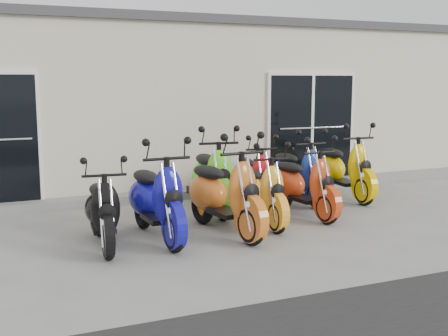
{
  "coord_description": "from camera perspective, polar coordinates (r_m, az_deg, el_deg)",
  "views": [
    {
      "loc": [
        -3.5,
        -7.66,
        2.16
      ],
      "look_at": [
        0.0,
        0.6,
        0.75
      ],
      "focal_mm": 45.0,
      "sensor_mm": 36.0,
      "label": 1
    }
  ],
  "objects": [
    {
      "name": "ground",
      "position": [
        8.69,
        1.55,
        -5.46
      ],
      "size": [
        80.0,
        80.0,
        0.0
      ],
      "primitive_type": "plane",
      "color": "gray",
      "rests_on": "ground"
    },
    {
      "name": "building",
      "position": [
        13.34,
        -7.78,
        6.45
      ],
      "size": [
        14.0,
        6.0,
        3.2
      ],
      "primitive_type": "cube",
      "color": "beige",
      "rests_on": "ground"
    },
    {
      "name": "roof_cap",
      "position": [
        13.37,
        -7.93,
        13.65
      ],
      "size": [
        14.2,
        6.2,
        0.16
      ],
      "primitive_type": "cube",
      "color": "#3F3F42",
      "rests_on": "building"
    },
    {
      "name": "front_step",
      "position": [
        10.5,
        -3.03,
        -2.53
      ],
      "size": [
        14.0,
        0.4,
        0.15
      ],
      "primitive_type": "cube",
      "color": "gray",
      "rests_on": "ground"
    },
    {
      "name": "door_left",
      "position": [
        9.87,
        -21.16,
        3.1
      ],
      "size": [
        1.07,
        0.08,
        2.22
      ],
      "primitive_type": "cube",
      "color": "black",
      "rests_on": "front_step"
    },
    {
      "name": "door_right",
      "position": [
        11.6,
        8.86,
        4.38
      ],
      "size": [
        2.02,
        0.08,
        2.22
      ],
      "primitive_type": "cube",
      "color": "black",
      "rests_on": "front_step"
    },
    {
      "name": "scooter_front_black",
      "position": [
        7.42,
        -12.28,
        -3.2
      ],
      "size": [
        0.76,
        1.74,
        1.25
      ],
      "primitive_type": null,
      "rotation": [
        0.0,
        0.0,
        -0.09
      ],
      "color": "black",
      "rests_on": "ground"
    },
    {
      "name": "scooter_front_blue",
      "position": [
        7.64,
        -6.94,
        -1.95
      ],
      "size": [
        0.81,
        2.0,
        1.45
      ],
      "primitive_type": null,
      "rotation": [
        0.0,
        0.0,
        0.05
      ],
      "color": "#110F8F",
      "rests_on": "ground"
    },
    {
      "name": "scooter_front_orange_a",
      "position": [
        7.86,
        -0.02,
        -1.44
      ],
      "size": [
        1.01,
        2.1,
        1.49
      ],
      "primitive_type": null,
      "rotation": [
        0.0,
        0.0,
        0.14
      ],
      "color": "orange",
      "rests_on": "ground"
    },
    {
      "name": "scooter_front_orange_b",
      "position": [
        8.43,
        3.64,
        -1.42
      ],
      "size": [
        0.69,
        1.77,
        1.29
      ],
      "primitive_type": null,
      "rotation": [
        0.0,
        0.0,
        -0.03
      ],
      "color": "#FFAB24",
      "rests_on": "ground"
    },
    {
      "name": "scooter_front_red",
      "position": [
        9.0,
        8.08,
        -0.72
      ],
      "size": [
        0.81,
        1.85,
        1.33
      ],
      "primitive_type": null,
      "rotation": [
        0.0,
        0.0,
        0.09
      ],
      "color": "#C03B15",
      "rests_on": "ground"
    },
    {
      "name": "scooter_back_green",
      "position": [
        9.22,
        -1.25,
        0.04
      ],
      "size": [
        0.98,
        2.07,
        1.47
      ],
      "primitive_type": null,
      "rotation": [
        0.0,
        0.0,
        -0.13
      ],
      "color": "#59DB20",
      "rests_on": "ground"
    },
    {
      "name": "scooter_back_red",
      "position": [
        9.68,
        2.96,
        -0.12
      ],
      "size": [
        0.76,
        1.77,
        1.28
      ],
      "primitive_type": null,
      "rotation": [
        0.0,
        0.0,
        -0.08
      ],
      "color": "red",
      "rests_on": "ground"
    },
    {
      "name": "scooter_back_blue",
      "position": [
        10.03,
        7.49,
        0.34
      ],
      "size": [
        0.7,
        1.84,
        1.35
      ],
      "primitive_type": null,
      "rotation": [
        0.0,
        0.0,
        0.02
      ],
      "color": "navy",
      "rests_on": "ground"
    },
    {
      "name": "scooter_back_yellow",
      "position": [
        10.48,
        12.04,
        0.81
      ],
      "size": [
        0.74,
        1.95,
        1.43
      ],
      "primitive_type": null,
      "rotation": [
        0.0,
        0.0,
        -0.02
      ],
      "color": "#EEBD00",
      "rests_on": "ground"
    }
  ]
}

